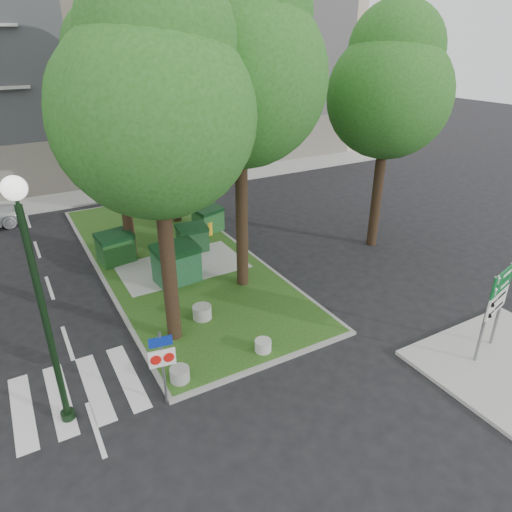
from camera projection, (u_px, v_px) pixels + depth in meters
ground at (255, 369)px, 13.14m from camera, size 120.00×120.00×0.00m
median_island at (174, 258)px, 19.60m from camera, size 6.00×16.00×0.12m
median_kerb at (174, 258)px, 19.61m from camera, size 6.30×16.30×0.10m
sidewalk_corner at (508, 363)px, 13.28m from camera, size 5.00×4.00×0.12m
building_sidewalk at (105, 194)px, 27.60m from camera, size 42.00×3.00×0.12m
zebra_crossing at (111, 382)px, 12.64m from camera, size 5.00×3.00×0.01m
apartment_building at (61, 48)px, 30.03m from camera, size 41.00×12.00×16.00m
tree_median_near_left at (155, 96)px, 11.34m from camera, size 5.20×5.20×10.53m
tree_median_near_right at (241, 60)px, 14.18m from camera, size 5.60×5.60×11.46m
tree_median_mid at (113, 87)px, 16.80m from camera, size 4.80×4.80×9.99m
tree_median_far at (165, 45)px, 20.00m from camera, size 5.80×5.80×11.93m
tree_street_right at (391, 83)px, 18.13m from camera, size 5.00×5.00×10.06m
dumpster_a at (116, 248)px, 18.88m from camera, size 1.56×1.21×1.32m
dumpster_b at (176, 264)px, 17.33m from camera, size 1.77×1.33×1.54m
dumpster_c at (192, 238)px, 19.92m from camera, size 1.37×1.01×1.21m
dumpster_d at (208, 219)px, 21.90m from camera, size 1.59×1.33×1.27m
bollard_left at (180, 374)px, 12.46m from camera, size 0.54×0.54×0.39m
bollard_right at (263, 345)px, 13.65m from camera, size 0.50×0.50×0.36m
bollard_mid at (202, 312)px, 15.22m from camera, size 0.63×0.63×0.45m
litter_bin at (208, 228)px, 21.64m from camera, size 0.37×0.37×0.65m
street_lamp at (36, 281)px, 9.75m from camera, size 0.50×0.50×6.24m
traffic_sign_pole at (162, 359)px, 11.31m from camera, size 0.67×0.15×2.23m
directional_sign at (497, 299)px, 12.89m from camera, size 1.35×0.39×2.76m
car_silver at (195, 186)px, 27.10m from camera, size 3.87×1.73×1.23m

